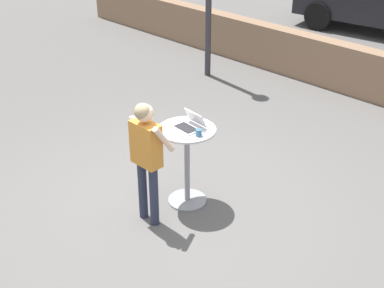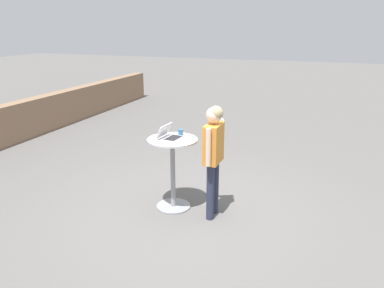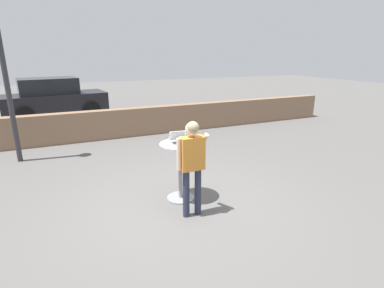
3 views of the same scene
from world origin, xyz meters
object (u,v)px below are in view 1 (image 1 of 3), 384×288
Objects in this scene: cafe_table at (187,157)px; laptop at (189,125)px; standing_person at (146,150)px; coffee_mug at (199,133)px.

laptop reaches higher than cafe_table.
standing_person is (-0.05, -0.63, 0.34)m from cafe_table.
coffee_mug is at bearing -8.41° from cafe_table.
cafe_table is at bearing 171.59° from coffee_mug.
standing_person reaches higher than coffee_mug.
coffee_mug is at bearing -17.28° from laptop.
cafe_table is at bearing 85.72° from standing_person.
cafe_table is at bearing -98.10° from laptop.
standing_person is (-0.28, -0.59, -0.10)m from coffee_mug.
coffee_mug is at bearing 64.77° from standing_person.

